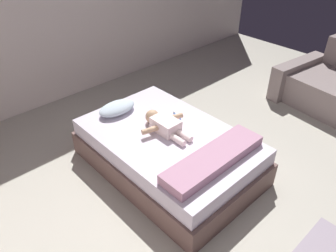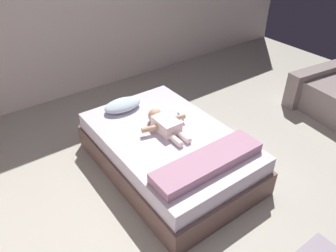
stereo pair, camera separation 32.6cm
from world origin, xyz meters
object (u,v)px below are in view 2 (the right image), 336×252
at_px(baby, 165,124).
at_px(toothbrush, 180,116).
at_px(bed, 168,151).
at_px(pillow, 123,105).

relative_size(baby, toothbrush, 3.80).
height_order(bed, pillow, pillow).
xyz_separation_m(bed, baby, (0.02, 0.09, 0.30)).
relative_size(pillow, baby, 0.74).
bearing_deg(baby, bed, -104.07).
distance_m(bed, baby, 0.31).
relative_size(bed, baby, 3.13).
distance_m(bed, toothbrush, 0.43).
bearing_deg(toothbrush, baby, -161.15).
bearing_deg(toothbrush, pillow, 130.81).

